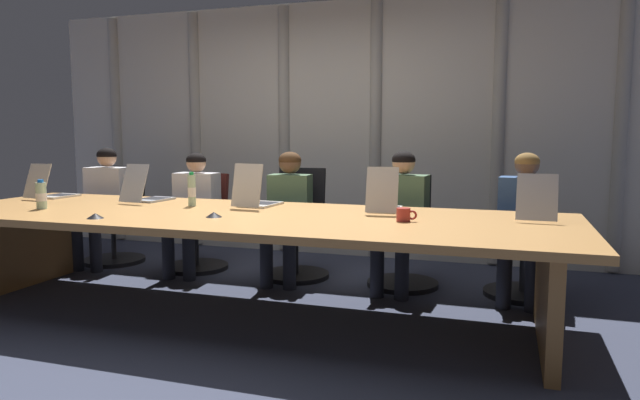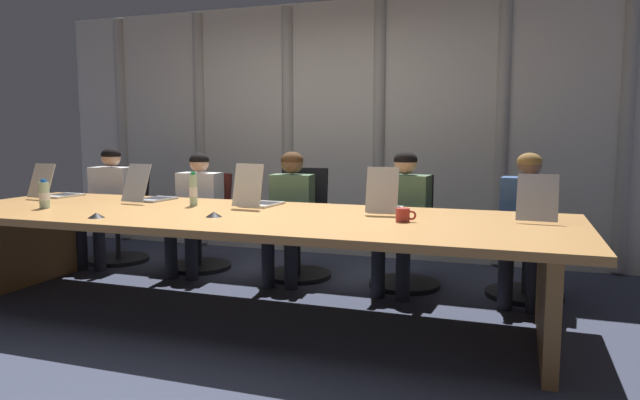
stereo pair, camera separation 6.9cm
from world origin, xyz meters
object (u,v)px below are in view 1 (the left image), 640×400
object	(u,v)px
laptop_left_end	(52,191)
conference_mic_middle	(95,216)
water_bottle_primary	(192,190)
office_chair_left_end	(116,226)
office_chair_left_mid	(199,233)
laptop_center	(257,198)
laptop_right_mid	(384,203)
office_chair_center	(297,237)
person_right_mid	(400,212)
person_left_mid	(193,205)
person_right_end	(524,217)
person_left_end	(103,199)
laptop_left_mid	(147,194)
office_chair_right_end	(524,252)
conference_mic_left_side	(214,215)
office_chair_right_mid	(404,244)
person_center	(287,208)
water_bottle_secondary	(41,196)
coffee_mug_near	(404,215)
laptop_right_end	(536,210)

from	to	relation	value
laptop_left_end	conference_mic_middle	world-z (taller)	laptop_left_end
water_bottle_primary	conference_mic_middle	bearing A→B (deg)	-109.41
office_chair_left_end	office_chair_left_mid	distance (m)	0.94
laptop_center	laptop_right_mid	world-z (taller)	laptop_center
laptop_right_mid	office_chair_center	distance (m)	1.29
office_chair_center	person_right_mid	size ratio (longest dim) A/B	0.85
person_left_mid	person_right_end	size ratio (longest dim) A/B	0.97
laptop_center	person_left_end	bearing A→B (deg)	76.78
laptop_left_mid	office_chair_right_end	xyz separation A→B (m)	(2.97, 0.76, -0.44)
office_chair_left_mid	conference_mic_left_side	distance (m)	1.70
office_chair_right_mid	water_bottle_primary	size ratio (longest dim) A/B	3.53
laptop_left_mid	office_chair_right_end	size ratio (longest dim) A/B	0.50
conference_mic_left_side	office_chair_right_end	bearing A→B (deg)	34.23
conference_mic_left_side	laptop_right_mid	bearing A→B (deg)	30.80
person_right_end	laptop_left_end	bearing A→B (deg)	-75.08
office_chair_right_mid	conference_mic_left_side	xyz separation A→B (m)	(-1.05, -1.37, 0.40)
person_center	water_bottle_secondary	xyz separation A→B (m)	(-1.48, -1.23, 0.18)
person_right_mid	coffee_mug_near	world-z (taller)	person_right_mid
laptop_right_mid	office_chair_left_end	size ratio (longest dim) A/B	0.48
office_chair_left_end	person_left_end	size ratio (longest dim) A/B	0.83
laptop_left_mid	office_chair_left_end	xyz separation A→B (m)	(-0.91, 0.76, -0.43)
person_left_end	office_chair_right_end	bearing A→B (deg)	88.06
laptop_right_mid	person_right_end	size ratio (longest dim) A/B	0.40
person_right_mid	person_left_end	bearing A→B (deg)	-85.08
office_chair_left_end	water_bottle_secondary	distance (m)	1.53
person_left_mid	office_chair_center	bearing A→B (deg)	96.38
office_chair_center	person_left_mid	size ratio (longest dim) A/B	0.88
office_chair_right_mid	water_bottle_secondary	world-z (taller)	water_bottle_secondary
laptop_right_end	person_right_mid	xyz separation A→B (m)	(-1.01, 0.61, -0.14)
office_chair_left_mid	office_chair_right_mid	world-z (taller)	office_chair_right_mid
conference_mic_left_side	conference_mic_middle	bearing A→B (deg)	-157.64
laptop_right_mid	laptop_right_end	size ratio (longest dim) A/B	0.94
conference_mic_left_side	laptop_left_end	bearing A→B (deg)	162.86
office_chair_left_mid	office_chair_right_end	size ratio (longest dim) A/B	0.97
water_bottle_secondary	laptop_right_mid	bearing A→B (deg)	14.51
office_chair_right_end	person_right_end	xyz separation A→B (m)	(-0.01, -0.16, 0.30)
office_chair_center	conference_mic_left_side	size ratio (longest dim) A/B	8.84
laptop_left_end	coffee_mug_near	distance (m)	3.18
laptop_left_end	conference_mic_middle	xyz separation A→B (m)	(1.18, -0.88, -0.04)
laptop_left_mid	office_chair_right_end	bearing A→B (deg)	-70.98
office_chair_left_end	person_left_mid	size ratio (longest dim) A/B	0.86
office_chair_right_mid	laptop_left_mid	bearing A→B (deg)	-75.15
person_right_end	person_left_end	bearing A→B (deg)	-84.20
water_bottle_secondary	person_right_mid	bearing A→B (deg)	26.51
laptop_right_mid	office_chair_right_mid	xyz separation A→B (m)	(0.02, 0.75, -0.44)
person_right_mid	conference_mic_left_side	world-z (taller)	person_right_mid
water_bottle_secondary	coffee_mug_near	bearing A→B (deg)	4.91
water_bottle_secondary	conference_mic_left_side	world-z (taller)	water_bottle_secondary
laptop_left_end	office_chair_left_end	bearing A→B (deg)	0.51
water_bottle_primary	conference_mic_middle	world-z (taller)	water_bottle_primary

